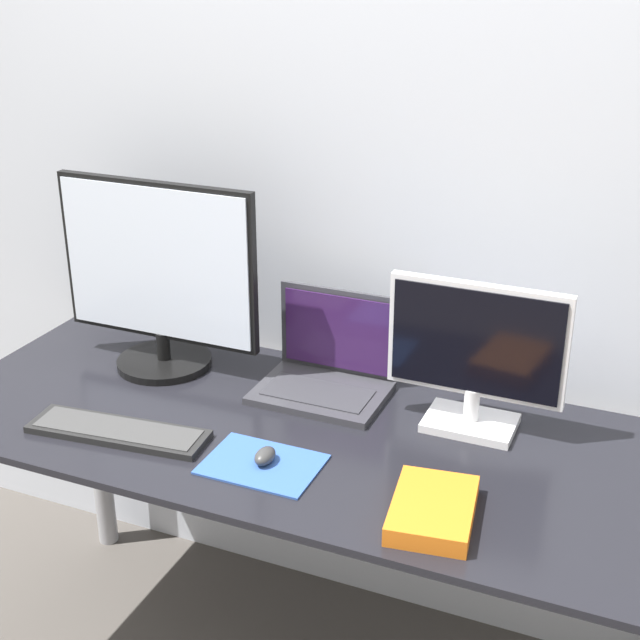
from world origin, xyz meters
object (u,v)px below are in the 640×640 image
laptop (328,367)px  mouse (265,456)px  monitor_right (475,355)px  keyboard (118,431)px  monitor_left (158,278)px  book (433,510)px

laptop → mouse: laptop is taller
monitor_right → keyboard: bearing=-154.2°
monitor_left → book: (0.86, -0.38, -0.23)m
monitor_right → laptop: bearing=173.1°
monitor_left → keyboard: 0.44m
laptop → keyboard: (-0.36, -0.40, -0.05)m
monitor_right → laptop: (-0.38, 0.05, -0.13)m
monitor_left → book: size_ratio=2.25×
monitor_left → keyboard: (0.10, -0.36, -0.24)m
mouse → keyboard: bearing=-177.0°
monitor_left → book: 0.96m
keyboard → mouse: 0.37m
monitor_right → laptop: size_ratio=1.28×
monitor_left → monitor_right: size_ratio=1.36×
monitor_right → mouse: bearing=-137.7°
mouse → laptop: bearing=91.7°
keyboard → mouse: size_ratio=6.65×
mouse → book: (0.39, -0.05, -0.00)m
keyboard → book: bearing=-2.0°
laptop → monitor_left: bearing=-174.2°
monitor_right → book: bearing=-86.8°
keyboard → book: book is taller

